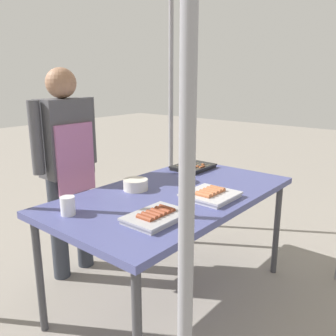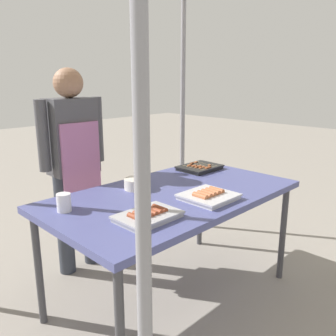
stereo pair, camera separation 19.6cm
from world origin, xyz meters
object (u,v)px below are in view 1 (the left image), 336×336
object	(u,v)px
condiment_bowl	(136,185)
vendor_woman	(67,158)
drink_cup_near_edge	(68,206)
stall_table	(174,200)
tray_meat_skewers	(193,167)
tray_pork_links	(156,216)
tray_grilled_sausages	(210,195)

from	to	relation	value
condiment_bowl	vendor_woman	size ratio (longest dim) A/B	0.10
drink_cup_near_edge	stall_table	bearing A→B (deg)	-16.89
stall_table	vendor_woman	distance (m)	0.86
condiment_bowl	drink_cup_near_edge	bearing A→B (deg)	-177.28
condiment_bowl	vendor_woman	world-z (taller)	vendor_woman
tray_meat_skewers	drink_cup_near_edge	world-z (taller)	drink_cup_near_edge
tray_meat_skewers	condiment_bowl	size ratio (longest dim) A/B	2.00
tray_pork_links	condiment_bowl	size ratio (longest dim) A/B	2.04
tray_meat_skewers	condiment_bowl	bearing A→B (deg)	-177.80
tray_meat_skewers	vendor_woman	world-z (taller)	vendor_woman
drink_cup_near_edge	tray_pork_links	bearing A→B (deg)	-59.20
condiment_bowl	vendor_woman	distance (m)	0.60
stall_table	tray_pork_links	bearing A→B (deg)	-152.79
stall_table	tray_grilled_sausages	xyz separation A→B (m)	(0.05, -0.24, 0.07)
stall_table	condiment_bowl	xyz separation A→B (m)	(-0.12, 0.22, 0.09)
tray_pork_links	drink_cup_near_edge	distance (m)	0.47
tray_meat_skewers	drink_cup_near_edge	xyz separation A→B (m)	(-1.20, -0.05, 0.03)
tray_grilled_sausages	condiment_bowl	bearing A→B (deg)	110.67
condiment_bowl	drink_cup_near_edge	world-z (taller)	drink_cup_near_edge
stall_table	vendor_woman	world-z (taller)	vendor_woman
drink_cup_near_edge	tray_meat_skewers	bearing A→B (deg)	2.43
tray_grilled_sausages	tray_pork_links	world-z (taller)	tray_grilled_sausages
condiment_bowl	vendor_woman	bearing A→B (deg)	100.13
tray_pork_links	condiment_bowl	bearing A→B (deg)	56.19
tray_meat_skewers	tray_pork_links	distance (m)	1.06
stall_table	tray_pork_links	distance (m)	0.46
stall_table	tray_meat_skewers	world-z (taller)	tray_meat_skewers
tray_grilled_sausages	tray_pork_links	xyz separation A→B (m)	(-0.46, 0.03, -0.00)
condiment_bowl	drink_cup_near_edge	size ratio (longest dim) A/B	1.59
condiment_bowl	tray_meat_skewers	bearing A→B (deg)	2.20
drink_cup_near_edge	vendor_woman	size ratio (longest dim) A/B	0.07
tray_meat_skewers	condiment_bowl	distance (m)	0.67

